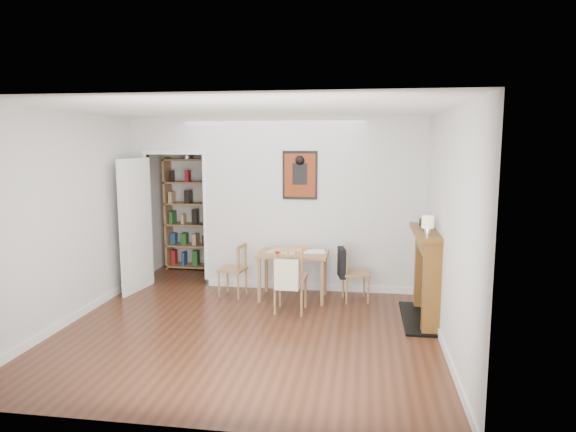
% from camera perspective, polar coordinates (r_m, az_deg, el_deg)
% --- Properties ---
extents(ground, '(5.20, 5.20, 0.00)m').
position_cam_1_polar(ground, '(6.74, -3.62, -11.20)').
color(ground, '#4E2919').
rests_on(ground, ground).
extents(room_shell, '(5.20, 5.20, 5.20)m').
position_cam_1_polar(room_shell, '(7.72, -0.88, 1.22)').
color(room_shell, silver).
rests_on(room_shell, ground).
extents(dining_table, '(0.99, 0.63, 0.68)m').
position_cam_1_polar(dining_table, '(7.35, 0.56, -4.71)').
color(dining_table, '#8B5F40').
rests_on(dining_table, ground).
extents(chair_left, '(0.45, 0.45, 0.78)m').
position_cam_1_polar(chair_left, '(7.56, -6.19, -5.97)').
color(chair_left, '#A07A4A').
rests_on(chair_left, ground).
extents(chair_right, '(0.51, 0.47, 0.79)m').
position_cam_1_polar(chair_right, '(7.35, 7.40, -6.26)').
color(chair_right, '#A07A4A').
rests_on(chair_right, ground).
extents(chair_front, '(0.47, 0.53, 0.91)m').
position_cam_1_polar(chair_front, '(6.82, 0.25, -6.88)').
color(chair_front, '#A07A4A').
rests_on(chair_front, ground).
extents(bookshelf, '(0.83, 0.33, 1.97)m').
position_cam_1_polar(bookshelf, '(9.23, -10.90, 0.20)').
color(bookshelf, '#8B5F40').
rests_on(bookshelf, ground).
extents(fireplace, '(0.45, 1.25, 1.16)m').
position_cam_1_polar(fireplace, '(6.71, 15.24, -6.08)').
color(fireplace, brown).
rests_on(fireplace, ground).
extents(red_glass, '(0.07, 0.07, 0.10)m').
position_cam_1_polar(red_glass, '(7.27, -1.17, -3.82)').
color(red_glass, maroon).
rests_on(red_glass, dining_table).
extents(orange_fruit, '(0.08, 0.08, 0.08)m').
position_cam_1_polar(orange_fruit, '(7.38, 1.74, -3.70)').
color(orange_fruit, '#FF580D').
rests_on(orange_fruit, dining_table).
extents(placemat, '(0.50, 0.42, 0.00)m').
position_cam_1_polar(placemat, '(7.39, -0.59, -3.98)').
color(placemat, beige).
rests_on(placemat, dining_table).
extents(notebook, '(0.35, 0.28, 0.02)m').
position_cam_1_polar(notebook, '(7.38, 2.88, -3.95)').
color(notebook, white).
rests_on(notebook, dining_table).
extents(mantel_lamp, '(0.14, 0.14, 0.22)m').
position_cam_1_polar(mantel_lamp, '(6.23, 15.28, -0.77)').
color(mantel_lamp, silver).
rests_on(mantel_lamp, fireplace).
extents(ceramic_jar_a, '(0.10, 0.10, 0.12)m').
position_cam_1_polar(ceramic_jar_a, '(6.67, 15.30, -0.86)').
color(ceramic_jar_a, black).
rests_on(ceramic_jar_a, fireplace).
extents(ceramic_jar_b, '(0.08, 0.08, 0.09)m').
position_cam_1_polar(ceramic_jar_b, '(6.91, 14.67, -0.64)').
color(ceramic_jar_b, black).
rests_on(ceramic_jar_b, fireplace).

